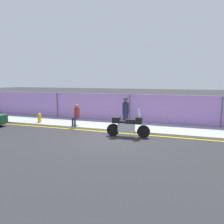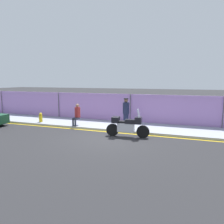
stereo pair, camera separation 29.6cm
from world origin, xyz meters
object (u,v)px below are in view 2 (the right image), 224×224
at_px(motorcycle, 127,126).
at_px(officer_standing, 126,111).
at_px(fire_hydrant, 41,117).
at_px(person_seated_on_curb, 77,113).

bearing_deg(motorcycle, officer_standing, 103.24).
xyz_separation_m(motorcycle, fire_hydrant, (-6.45, 1.29, -0.17)).
height_order(motorcycle, officer_standing, officer_standing).
height_order(officer_standing, person_seated_on_curb, officer_standing).
xyz_separation_m(motorcycle, person_seated_on_curb, (-3.64, 1.26, 0.27)).
height_order(person_seated_on_curb, fire_hydrant, person_seated_on_curb).
bearing_deg(officer_standing, person_seated_on_curb, -160.15).
xyz_separation_m(officer_standing, person_seated_on_curb, (-2.90, -1.05, -0.12)).
bearing_deg(fire_hydrant, motorcycle, -11.34).
bearing_deg(fire_hydrant, person_seated_on_curb, -0.74).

